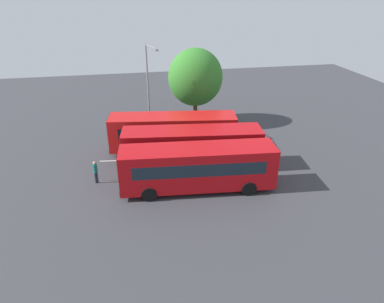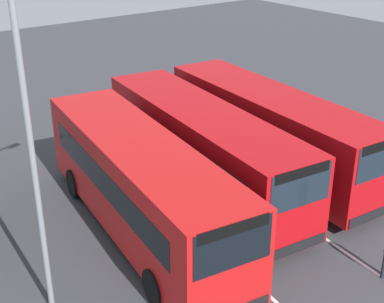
{
  "view_description": "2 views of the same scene",
  "coord_description": "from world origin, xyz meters",
  "px_view_note": "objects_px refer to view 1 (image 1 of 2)",
  "views": [
    {
      "loc": [
        4.19,
        24.44,
        13.69
      ],
      "look_at": [
        -0.61,
        -0.19,
        1.35
      ],
      "focal_mm": 32.08,
      "sensor_mm": 36.0,
      "label": 1
    },
    {
      "loc": [
        14.07,
        -11.65,
        10.15
      ],
      "look_at": [
        -1.49,
        0.2,
        1.29
      ],
      "focal_mm": 50.9,
      "sensor_mm": 36.0,
      "label": 2
    }
  ],
  "objects_px": {
    "bus_center_right": "(197,167)",
    "street_lamp": "(149,86)",
    "depot_tree": "(195,77)",
    "bus_center_left": "(192,147)",
    "bus_far_left": "(173,132)",
    "pedestrian": "(95,170)"
  },
  "relations": [
    {
      "from": "pedestrian",
      "to": "bus_center_left",
      "type": "bearing_deg",
      "value": 49.09
    },
    {
      "from": "bus_far_left",
      "to": "street_lamp",
      "type": "height_order",
      "value": "street_lamp"
    },
    {
      "from": "bus_center_left",
      "to": "bus_center_right",
      "type": "xyz_separation_m",
      "value": [
        0.24,
        3.35,
        0.0
      ]
    },
    {
      "from": "bus_center_right",
      "to": "street_lamp",
      "type": "bearing_deg",
      "value": -71.89
    },
    {
      "from": "street_lamp",
      "to": "pedestrian",
      "type": "bearing_deg",
      "value": -47.2
    },
    {
      "from": "bus_far_left",
      "to": "bus_center_left",
      "type": "xyz_separation_m",
      "value": [
        -1.07,
        3.43,
        0.0
      ]
    },
    {
      "from": "bus_center_right",
      "to": "street_lamp",
      "type": "relative_size",
      "value": 1.27
    },
    {
      "from": "bus_far_left",
      "to": "depot_tree",
      "type": "distance_m",
      "value": 7.72
    },
    {
      "from": "bus_center_left",
      "to": "street_lamp",
      "type": "relative_size",
      "value": 1.28
    },
    {
      "from": "pedestrian",
      "to": "depot_tree",
      "type": "bearing_deg",
      "value": 88.92
    },
    {
      "from": "bus_center_left",
      "to": "pedestrian",
      "type": "distance_m",
      "value": 7.69
    },
    {
      "from": "bus_far_left",
      "to": "bus_center_right",
      "type": "distance_m",
      "value": 6.83
    },
    {
      "from": "street_lamp",
      "to": "depot_tree",
      "type": "xyz_separation_m",
      "value": [
        -4.94,
        -2.41,
        -0.05
      ]
    },
    {
      "from": "street_lamp",
      "to": "bus_center_left",
      "type": "bearing_deg",
      "value": 4.04
    },
    {
      "from": "bus_center_right",
      "to": "bus_far_left",
      "type": "bearing_deg",
      "value": -77.96
    },
    {
      "from": "bus_center_right",
      "to": "street_lamp",
      "type": "distance_m",
      "value": 11.33
    },
    {
      "from": "bus_center_right",
      "to": "bus_center_left",
      "type": "bearing_deg",
      "value": -88.99
    },
    {
      "from": "bus_far_left",
      "to": "depot_tree",
      "type": "xyz_separation_m",
      "value": [
        -3.32,
        -6.21,
        3.18
      ]
    },
    {
      "from": "bus_center_left",
      "to": "street_lamp",
      "type": "xyz_separation_m",
      "value": [
        2.69,
        -7.23,
        3.23
      ]
    },
    {
      "from": "depot_tree",
      "to": "bus_center_left",
      "type": "bearing_deg",
      "value": 76.87
    },
    {
      "from": "bus_center_right",
      "to": "street_lamp",
      "type": "height_order",
      "value": "street_lamp"
    },
    {
      "from": "bus_far_left",
      "to": "depot_tree",
      "type": "bearing_deg",
      "value": -110.02
    }
  ]
}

